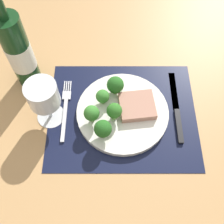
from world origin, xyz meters
TOP-DOWN VIEW (x-y plane):
  - ground_plane at (0.00, 0.00)cm, footprint 140.00×110.00cm
  - placemat at (0.00, 0.00)cm, footprint 40.31×33.27cm
  - plate at (0.00, 0.00)cm, footprint 24.93×24.93cm
  - steak at (3.88, 0.98)cm, footprint 10.23×9.54cm
  - broccoli_near_fork at (-8.02, -2.77)cm, footprint 4.08×4.08cm
  - broccoli_back_left at (-5.09, -7.16)cm, footprint 4.48×4.48cm
  - broccoli_near_steak at (-1.96, 6.19)cm, footprint 4.67×4.67cm
  - broccoli_center at (-2.28, -1.95)cm, footprint 4.04×4.04cm
  - broccoli_front_edge at (-5.36, 2.81)cm, footprint 3.65×3.65cm
  - fork at (-15.78, 1.42)cm, footprint 2.40×19.20cm
  - knife at (14.99, 0.53)cm, footprint 1.80×23.00cm
  - wine_bottle at (-27.07, 12.13)cm, footprint 6.87×6.87cm
  - wine_glass at (-19.55, -0.55)cm, footprint 7.89×7.89cm

SIDE VIEW (x-z plane):
  - ground_plane at x=0.00cm, z-range -3.00..0.00cm
  - placemat at x=0.00cm, z-range 0.00..0.30cm
  - fork at x=-15.78cm, z-range 0.30..0.80cm
  - knife at x=14.99cm, z-range 0.20..1.00cm
  - plate at x=0.00cm, z-range 0.30..1.90cm
  - steak at x=3.88cm, z-range 1.90..3.96cm
  - broccoli_front_edge at x=-5.36cm, z-range 2.34..7.08cm
  - broccoli_near_steak at x=-1.96cm, z-range 2.32..8.01cm
  - broccoli_center at x=-2.28cm, z-range 2.52..8.17cm
  - broccoli_near_fork at x=-8.02cm, z-range 2.65..8.46cm
  - broccoli_back_left at x=-5.09cm, z-range 2.55..8.62cm
  - wine_glass at x=-19.55cm, z-range 2.86..16.86cm
  - wine_bottle at x=-27.07cm, z-range -4.23..27.78cm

